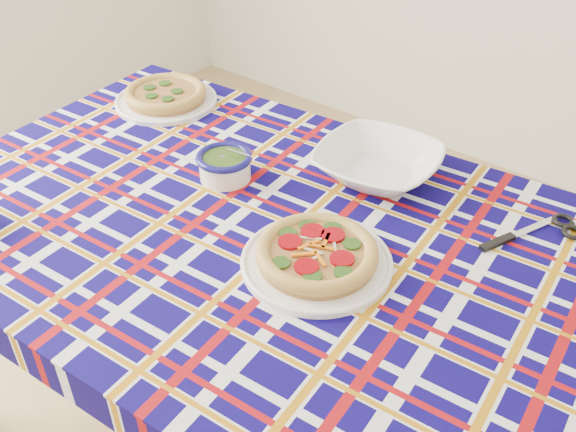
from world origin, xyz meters
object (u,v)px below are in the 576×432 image
Objects in this scene: pesto_bowl at (225,164)px; serving_bowl at (378,164)px; main_focaccia_plate at (317,253)px; dining_table at (263,253)px.

pesto_bowl is 0.33m from serving_bowl.
pesto_bowl is at bearing 161.63° from main_focaccia_plate.
main_focaccia_plate is 0.34m from pesto_bowl.
serving_bowl is (-0.07, 0.32, 0.00)m from main_focaccia_plate.
dining_table is at bearing -105.28° from serving_bowl.
main_focaccia_plate is at bearing -15.04° from dining_table.
main_focaccia_plate is 1.08× the size of serving_bowl.
pesto_bowl is at bearing 150.01° from dining_table.
dining_table is at bearing 169.85° from main_focaccia_plate.
dining_table is 12.39× the size of pesto_bowl.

